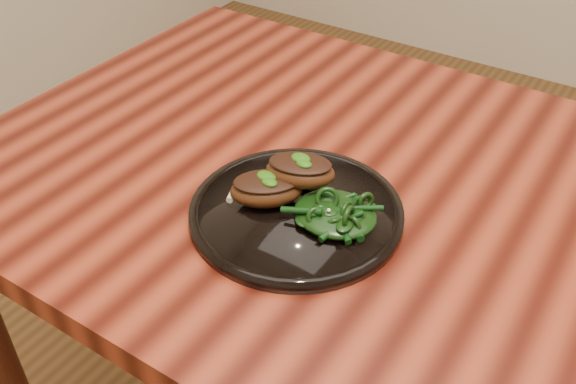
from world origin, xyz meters
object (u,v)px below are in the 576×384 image
object	(u,v)px
plate	(296,212)
lamb_chop_front	(266,188)
greens_heap	(336,209)
desk	(502,283)

from	to	relation	value
plate	lamb_chop_front	bearing A→B (deg)	-165.89
lamb_chop_front	greens_heap	world-z (taller)	lamb_chop_front
plate	lamb_chop_front	xyz separation A→B (m)	(-0.04, -0.01, 0.03)
plate	greens_heap	size ratio (longest dim) A/B	2.58
plate	greens_heap	distance (m)	0.06
lamb_chop_front	greens_heap	distance (m)	0.10
desk	plate	distance (m)	0.29
lamb_chop_front	greens_heap	bearing A→B (deg)	9.04
desk	plate	xyz separation A→B (m)	(-0.25, -0.12, 0.09)
desk	lamb_chop_front	size ratio (longest dim) A/B	14.38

